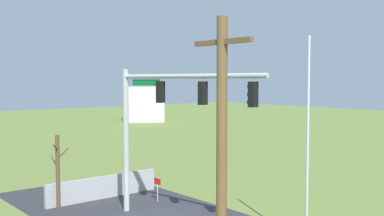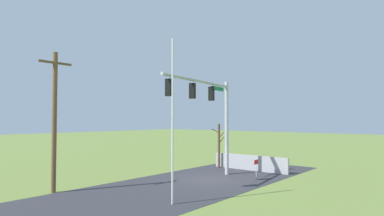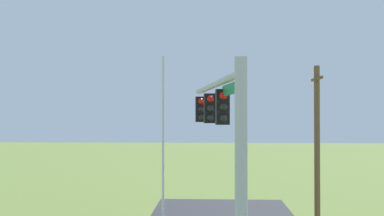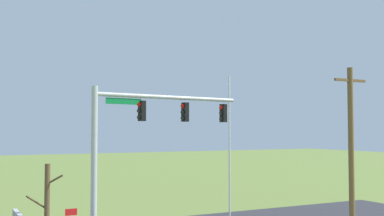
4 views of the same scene
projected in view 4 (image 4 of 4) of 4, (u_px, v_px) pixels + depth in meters
signal_mast at (143, 129)px, 22.28m from camera, size 8.05×1.40×6.88m
flagpole at (229, 146)px, 27.10m from camera, size 0.10×0.10×8.02m
utility_pole at (351, 148)px, 22.20m from camera, size 1.90×0.26×7.87m
bare_tree at (47, 212)px, 17.47m from camera, size 1.27×1.02×3.68m
open_sign at (71, 215)px, 22.40m from camera, size 0.56×0.04×1.22m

